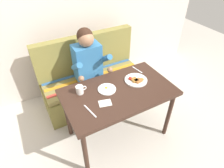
% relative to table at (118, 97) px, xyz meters
% --- Properties ---
extents(ground_plane, '(8.00, 8.00, 0.00)m').
position_rel_table_xyz_m(ground_plane, '(0.00, 0.00, -0.65)').
color(ground_plane, beige).
extents(back_wall, '(4.40, 0.10, 2.60)m').
position_rel_table_xyz_m(back_wall, '(0.00, 1.27, 0.65)').
color(back_wall, beige).
rests_on(back_wall, ground).
extents(table, '(1.20, 0.70, 0.73)m').
position_rel_table_xyz_m(table, '(0.00, 0.00, 0.00)').
color(table, '#362118').
rests_on(table, ground).
extents(couch, '(1.44, 0.56, 1.00)m').
position_rel_table_xyz_m(couch, '(0.00, 0.76, -0.32)').
color(couch, olive).
rests_on(couch, ground).
extents(person, '(0.45, 0.61, 1.21)m').
position_rel_table_xyz_m(person, '(-0.08, 0.59, 0.09)').
color(person, teal).
rests_on(person, ground).
extents(plate_breakfast, '(0.26, 0.26, 0.05)m').
position_rel_table_xyz_m(plate_breakfast, '(0.26, 0.06, 0.09)').
color(plate_breakfast, white).
rests_on(plate_breakfast, table).
extents(plate_eggs, '(0.20, 0.20, 0.04)m').
position_rel_table_xyz_m(plate_eggs, '(-0.10, 0.08, 0.09)').
color(plate_eggs, white).
rests_on(plate_eggs, table).
extents(coffee_mug, '(0.12, 0.08, 0.09)m').
position_rel_table_xyz_m(coffee_mug, '(-0.37, 0.17, 0.13)').
color(coffee_mug, white).
rests_on(coffee_mug, table).
extents(napkin, '(0.15, 0.12, 0.01)m').
position_rel_table_xyz_m(napkin, '(-0.22, -0.10, 0.09)').
color(napkin, silver).
rests_on(napkin, table).
extents(fork, '(0.04, 0.17, 0.00)m').
position_rel_table_xyz_m(fork, '(0.40, 0.24, 0.08)').
color(fork, silver).
rests_on(fork, table).
extents(knife, '(0.05, 0.20, 0.00)m').
position_rel_table_xyz_m(knife, '(-0.39, -0.13, 0.08)').
color(knife, silver).
rests_on(knife, table).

